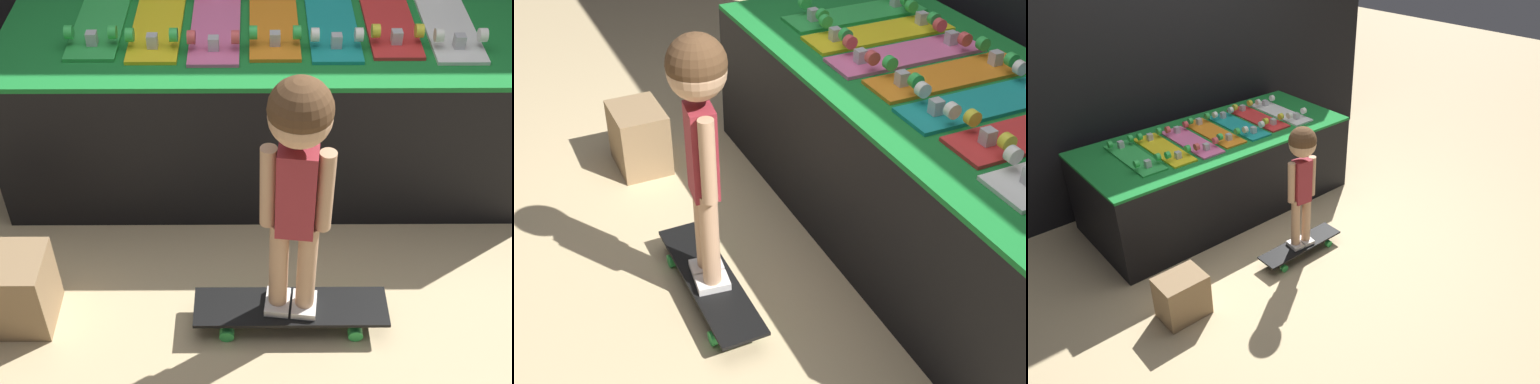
# 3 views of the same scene
# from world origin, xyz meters

# --- Properties ---
(ground_plane) EXTENTS (16.00, 16.00, 0.00)m
(ground_plane) POSITION_xyz_m (0.00, 0.00, 0.00)
(ground_plane) COLOR tan
(back_wall) EXTENTS (4.64, 0.10, 2.48)m
(back_wall) POSITION_xyz_m (0.00, 1.23, 1.24)
(back_wall) COLOR black
(back_wall) RESTS_ON ground_plane
(display_rack) EXTENTS (2.17, 0.95, 0.67)m
(display_rack) POSITION_xyz_m (0.00, 0.60, 0.33)
(display_rack) COLOR black
(display_rack) RESTS_ON ground_plane
(skateboard_green_on_rack) EXTENTS (0.19, 0.64, 0.09)m
(skateboard_green_on_rack) POSITION_xyz_m (-0.69, 0.62, 0.69)
(skateboard_green_on_rack) COLOR green
(skateboard_green_on_rack) RESTS_ON display_rack
(skateboard_yellow_on_rack) EXTENTS (0.19, 0.64, 0.09)m
(skateboard_yellow_on_rack) POSITION_xyz_m (-0.46, 0.60, 0.69)
(skateboard_yellow_on_rack) COLOR yellow
(skateboard_yellow_on_rack) RESTS_ON display_rack
(skateboard_pink_on_rack) EXTENTS (0.19, 0.64, 0.09)m
(skateboard_pink_on_rack) POSITION_xyz_m (-0.23, 0.58, 0.69)
(skateboard_pink_on_rack) COLOR pink
(skateboard_pink_on_rack) RESTS_ON display_rack
(skateboard_orange_on_rack) EXTENTS (0.19, 0.64, 0.09)m
(skateboard_orange_on_rack) POSITION_xyz_m (0.00, 0.62, 0.69)
(skateboard_orange_on_rack) COLOR orange
(skateboard_orange_on_rack) RESTS_ON display_rack
(skateboard_teal_on_rack) EXTENTS (0.19, 0.64, 0.09)m
(skateboard_teal_on_rack) POSITION_xyz_m (0.23, 0.60, 0.69)
(skateboard_teal_on_rack) COLOR teal
(skateboard_teal_on_rack) RESTS_ON display_rack
(skateboard_red_on_rack) EXTENTS (0.19, 0.64, 0.09)m
(skateboard_red_on_rack) POSITION_xyz_m (0.46, 0.63, 0.69)
(skateboard_red_on_rack) COLOR red
(skateboard_red_on_rack) RESTS_ON display_rack
(skateboard_white_on_rack) EXTENTS (0.19, 0.64, 0.09)m
(skateboard_white_on_rack) POSITION_xyz_m (0.69, 0.59, 0.69)
(skateboard_white_on_rack) COLOR white
(skateboard_white_on_rack) RESTS_ON display_rack
(skateboard_on_floor) EXTENTS (0.68, 0.18, 0.09)m
(skateboard_on_floor) POSITION_xyz_m (0.05, -0.38, 0.07)
(skateboard_on_floor) COLOR black
(skateboard_on_floor) RESTS_ON ground_plane
(child) EXTENTS (0.22, 0.19, 0.94)m
(child) POSITION_xyz_m (0.05, -0.38, 0.75)
(child) COLOR silver
(child) RESTS_ON skateboard_on_floor
(storage_box) EXTENTS (0.30, 0.23, 0.30)m
(storage_box) POSITION_xyz_m (-0.94, -0.35, 0.15)
(storage_box) COLOR #8E704C
(storage_box) RESTS_ON ground_plane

